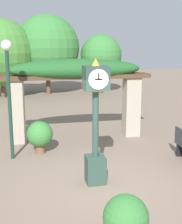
# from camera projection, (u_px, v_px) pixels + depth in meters

# --- Properties ---
(ground_plane) EXTENTS (60.00, 60.00, 0.00)m
(ground_plane) POSITION_uv_depth(u_px,v_px,m) (103.00, 186.00, 7.32)
(ground_plane) COLOR #7F6B5B
(pedestal_clock) EXTENTS (0.54, 0.59, 2.96)m
(pedestal_clock) POSITION_uv_depth(u_px,v_px,m) (96.00, 120.00, 7.18)
(pedestal_clock) COLOR #2D473D
(pedestal_clock) RESTS_ON ground
(pergola) EXTENTS (5.11, 1.13, 2.77)m
(pergola) POSITION_uv_depth(u_px,v_px,m) (76.00, 79.00, 10.50)
(pergola) COLOR #A89E89
(pergola) RESTS_ON ground
(potted_plant_near_left) EXTENTS (0.74, 0.74, 0.98)m
(potted_plant_near_left) POSITION_uv_depth(u_px,v_px,m) (126.00, 222.00, 4.92)
(potted_plant_near_left) COLOR brown
(potted_plant_near_left) RESTS_ON ground
(potted_plant_near_right) EXTENTS (0.79, 0.79, 1.00)m
(potted_plant_near_right) POSITION_uv_depth(u_px,v_px,m) (40.00, 135.00, 9.37)
(potted_plant_near_right) COLOR brown
(potted_plant_near_right) RESTS_ON ground
(lamp_post) EXTENTS (0.29, 0.29, 3.37)m
(lamp_post) POSITION_uv_depth(u_px,v_px,m) (8.00, 80.00, 8.57)
(lamp_post) COLOR #19382D
(lamp_post) RESTS_ON ground
(tree_line) EXTENTS (9.57, 4.78, 5.01)m
(tree_line) POSITION_uv_depth(u_px,v_px,m) (36.00, 51.00, 19.29)
(tree_line) COLOR brown
(tree_line) RESTS_ON ground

